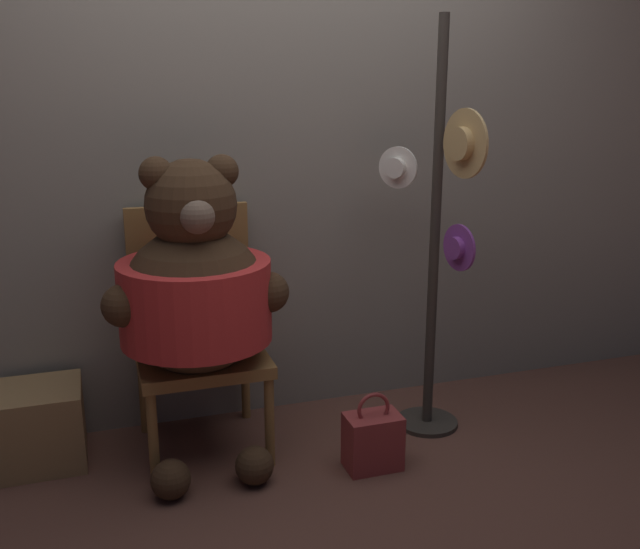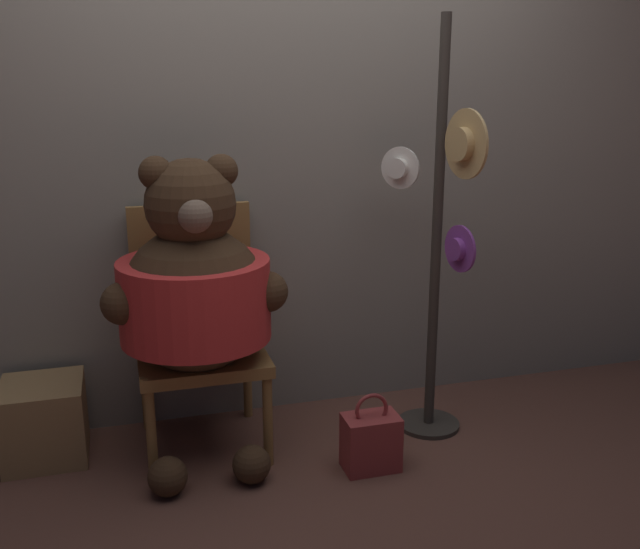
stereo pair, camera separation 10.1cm
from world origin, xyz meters
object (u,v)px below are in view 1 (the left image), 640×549
at_px(handbag_on_ground, 373,440).
at_px(hat_display_rack, 439,243).
at_px(teddy_bear, 195,291).
at_px(chair, 197,326).

bearing_deg(handbag_on_ground, hat_display_rack, 30.97).
bearing_deg(teddy_bear, handbag_on_ground, -24.12).
bearing_deg(handbag_on_ground, chair, 142.90).
relative_size(hat_display_rack, handbag_on_ground, 5.42).
bearing_deg(teddy_bear, hat_display_rack, -3.48).
bearing_deg(chair, handbag_on_ground, -37.10).
xyz_separation_m(teddy_bear, handbag_on_ground, (0.65, -0.29, -0.61)).
relative_size(teddy_bear, handbag_on_ground, 3.82).
bearing_deg(hat_display_rack, handbag_on_ground, -149.03).
distance_m(teddy_bear, handbag_on_ground, 0.93).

